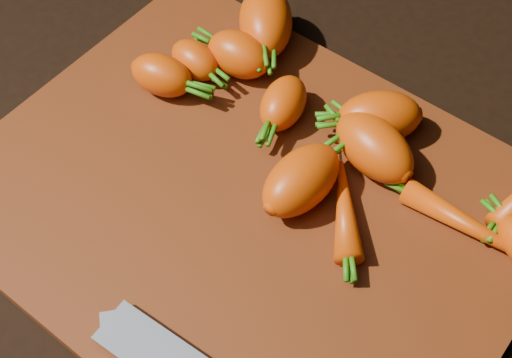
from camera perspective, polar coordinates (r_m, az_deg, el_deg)
The scene contains 12 objects.
ground at distance 0.66m, azimuth -0.53°, elevation -2.30°, with size 2.00×2.00×0.01m, color black.
cutting_board at distance 0.65m, azimuth -0.54°, elevation -1.78°, with size 0.50×0.40×0.01m, color #55240E.
carrot_0 at distance 0.72m, azimuth -7.56°, elevation 8.24°, with size 0.06×0.04×0.04m, color #D94403.
carrot_1 at distance 0.73m, azimuth -1.40°, elevation 9.94°, with size 0.07×0.05×0.05m, color #D94403.
carrot_2 at distance 0.76m, azimuth 0.78°, elevation 12.54°, with size 0.10×0.06×0.06m, color #D94403.
carrot_3 at distance 0.63m, azimuth 3.64°, elevation -0.08°, with size 0.09×0.05×0.05m, color #D94403.
carrot_4 at distance 0.68m, azimuth 9.83°, elevation 4.93°, with size 0.08×0.05×0.05m, color #D94403.
carrot_5 at distance 0.73m, azimuth -4.92°, elevation 9.46°, with size 0.06×0.04×0.04m, color #D94403.
carrot_8 at distance 0.64m, azimuth 17.16°, elevation -3.87°, with size 0.14×0.02×0.02m, color #D94403.
carrot_9 at distance 0.63m, azimuth 7.12°, elevation -2.39°, with size 0.10×0.03×0.03m, color #D94403.
carrot_10 at distance 0.69m, azimuth 2.20°, elevation 6.09°, with size 0.06×0.04×0.04m, color #D94403.
carrot_11 at distance 0.66m, azimuth 9.43°, elevation 2.55°, with size 0.09×0.05×0.05m, color #D94403.
Camera 1 is at (0.22, -0.28, 0.55)m, focal length 50.00 mm.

